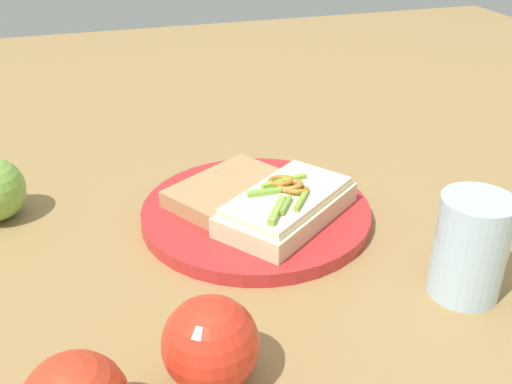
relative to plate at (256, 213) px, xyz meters
name	(u,v)px	position (x,y,z in m)	size (l,w,h in m)	color
ground_plane	(256,219)	(0.00, 0.00, -0.01)	(2.00, 2.00, 0.00)	olive
plate	(256,213)	(0.00, 0.00, 0.00)	(0.27, 0.27, 0.02)	red
sandwich	(287,205)	(0.03, -0.03, 0.02)	(0.19, 0.17, 0.04)	beige
bread_slice_side	(227,189)	(-0.03, 0.03, 0.02)	(0.14, 0.09, 0.02)	tan
apple_2	(210,344)	(-0.11, -0.23, 0.03)	(0.08, 0.08, 0.08)	red
drinking_glass	(470,247)	(0.15, -0.19, 0.04)	(0.07, 0.07, 0.10)	silver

